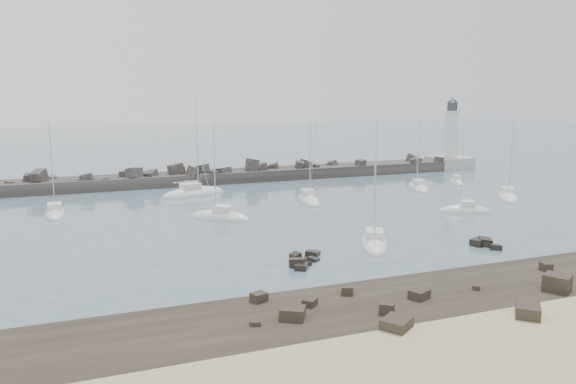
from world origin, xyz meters
The scene contains 16 objects.
ground centered at (0.00, 0.00, 0.00)m, with size 400.00×400.00×0.00m, color #4A6275.
sand_strip centered at (0.00, -32.00, 0.00)m, with size 140.00×14.00×1.00m, color tan.
rock_shelf centered at (-0.20, -22.00, 0.02)m, with size 140.00×12.00×1.92m.
rock_cluster_near centered at (-3.85, -8.97, 0.05)m, with size 4.29×5.01×1.58m.
rock_cluster_far centered at (15.03, -10.51, 0.17)m, with size 2.36×3.21×1.42m.
breakwater centered at (-7.87, 37.97, 0.34)m, with size 115.00×7.05×5.37m.
lighthouse centered at (47.00, 38.00, 3.09)m, with size 7.00×7.00×14.60m.
sailboat_1 centered at (-25.27, 20.54, 0.13)m, with size 2.48×7.90×12.47m.
sailboat_3 centered at (-6.39, 27.68, 0.14)m, with size 10.38×5.44×15.60m.
sailboat_4 centered at (-6.58, 10.76, 0.15)m, with size 7.46×6.80×12.38m.
sailboat_5 centered at (7.46, 16.67, 0.15)m, with size 3.36×8.00×12.46m.
sailboat_6 centered at (4.95, -6.06, 0.14)m, with size 6.04×8.60×13.20m.
sailboat_7 centered at (23.47, 3.41, 0.14)m, with size 6.79×4.51×10.50m.
sailboat_8 centered at (27.64, 20.00, 0.13)m, with size 4.75×8.16×12.34m.
sailboat_9 centered at (35.10, 8.64, 0.14)m, with size 6.71×8.04×12.81m.
sailboat_10 centered at (36.63, 22.26, 0.14)m, with size 3.88×6.19×9.64m.
Camera 1 is at (-22.63, -53.76, 15.31)m, focal length 35.00 mm.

